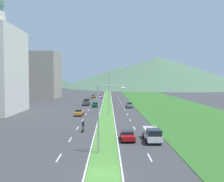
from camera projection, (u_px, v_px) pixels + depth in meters
The scene contains 46 objects.
ground_plane at pixel (103, 174), 22.57m from camera, with size 600.00×600.00×0.00m, color #38383A.
grass_median at pixel (107, 105), 82.49m from camera, with size 3.20×240.00×0.06m, color #477F33.
grass_verge_right at pixel (168, 105), 82.79m from camera, with size 24.00×240.00×0.06m, color #2D6023.
lane_dash_left_3 at pixel (59, 158), 27.25m from camera, with size 0.16×2.80×0.01m, color silver.
lane_dash_left_4 at pixel (70, 139), 35.49m from camera, with size 0.16×2.80×0.01m, color silver.
lane_dash_left_5 at pixel (77, 128), 43.73m from camera, with size 0.16×2.80×0.01m, color silver.
lane_dash_left_6 at pixel (82, 120), 51.97m from camera, with size 0.16×2.80×0.01m, color silver.
lane_dash_left_7 at pixel (86, 115), 60.21m from camera, with size 0.16×2.80×0.01m, color silver.
lane_dash_left_8 at pixel (89, 110), 68.46m from camera, with size 0.16×2.80×0.01m, color silver.
lane_dash_left_9 at pixel (91, 107), 76.70m from camera, with size 0.16×2.80×0.01m, color silver.
lane_dash_left_10 at pixel (93, 104), 84.94m from camera, with size 0.16×2.80×0.01m, color silver.
lane_dash_left_11 at pixel (94, 102), 93.18m from camera, with size 0.16×2.80×0.01m, color silver.
lane_dash_left_12 at pixel (95, 100), 101.42m from camera, with size 0.16×2.80×0.01m, color silver.
lane_dash_left_13 at pixel (96, 98), 109.66m from camera, with size 0.16×2.80×0.01m, color silver.
lane_dash_left_14 at pixel (97, 97), 117.90m from camera, with size 0.16×2.80×0.01m, color silver.
lane_dash_left_15 at pixel (98, 96), 126.14m from camera, with size 0.16×2.80×0.01m, color silver.
lane_dash_right_3 at pixel (150, 157), 27.40m from camera, with size 0.16×2.80×0.01m, color silver.
lane_dash_right_4 at pixel (140, 139), 35.64m from camera, with size 0.16×2.80×0.01m, color silver.
lane_dash_right_5 at pixel (134, 128), 43.88m from camera, with size 0.16×2.80×0.01m, color silver.
lane_dash_right_6 at pixel (130, 120), 52.12m from camera, with size 0.16×2.80×0.01m, color silver.
lane_dash_right_7 at pixel (127, 114), 60.36m from camera, with size 0.16×2.80×0.01m, color silver.
lane_dash_right_8 at pixel (125, 110), 68.60m from camera, with size 0.16×2.80×0.01m, color silver.
lane_dash_right_9 at pixel (123, 107), 76.84m from camera, with size 0.16×2.80×0.01m, color silver.
lane_dash_right_10 at pixel (122, 104), 85.08m from camera, with size 0.16×2.80×0.01m, color silver.
lane_dash_right_11 at pixel (121, 102), 93.32m from camera, with size 0.16×2.80×0.01m, color silver.
lane_dash_right_12 at pixel (120, 100), 101.56m from camera, with size 0.16×2.80×0.01m, color silver.
lane_dash_right_13 at pixel (119, 98), 109.81m from camera, with size 0.16×2.80×0.01m, color silver.
lane_dash_right_14 at pixel (118, 97), 118.05m from camera, with size 0.16×2.80×0.01m, color silver.
lane_dash_right_15 at pixel (117, 96), 126.29m from camera, with size 0.16×2.80×0.01m, color silver.
edge_line_median_left at pixel (102, 105), 82.47m from camera, with size 0.16×240.00×0.01m, color silver.
edge_line_median_right at pixel (112, 105), 82.52m from camera, with size 0.16×240.00×0.01m, color silver.
midrise_colored at pixel (39, 75), 112.14m from camera, with size 17.84×17.84×20.71m, color #9E9384.
hill_far_left at pixel (16, 67), 253.78m from camera, with size 122.55×122.55×41.87m, color #3D5647.
hill_far_center at pixel (121, 76), 293.67m from camera, with size 139.85×139.85×23.24m, color #47664C.
hill_far_right at pixel (158, 72), 251.06m from camera, with size 188.13×188.13×31.11m, color #47664C.
street_lamp_near at pixel (102, 113), 28.85m from camera, with size 3.25×0.46×8.10m.
street_lamp_mid at pixel (107, 90), 60.27m from camera, with size 3.56×0.33×10.46m.
car_0 at pixel (96, 104), 76.90m from camera, with size 2.00×4.44×1.49m.
car_1 at pixel (100, 96), 112.62m from camera, with size 2.01×4.01×1.48m.
car_2 at pixel (93, 96), 113.32m from camera, with size 1.95×4.05×1.49m.
car_3 at pixel (79, 112), 58.95m from camera, with size 1.87×4.71×1.46m.
car_4 at pixel (129, 105), 74.80m from camera, with size 1.87×4.34×1.59m.
car_5 at pixel (128, 135), 35.03m from camera, with size 2.04×4.00×1.36m.
pickup_truck_0 at pixel (152, 135), 34.30m from camera, with size 2.18×5.40×2.00m.
pickup_truck_1 at pixel (86, 102), 82.14m from camera, with size 2.18×5.40×2.00m.
motorcycle_rider at pixel (83, 127), 40.82m from camera, with size 0.36×2.00×1.80m.
Camera 1 is at (0.47, -22.17, 8.84)m, focal length 39.18 mm.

